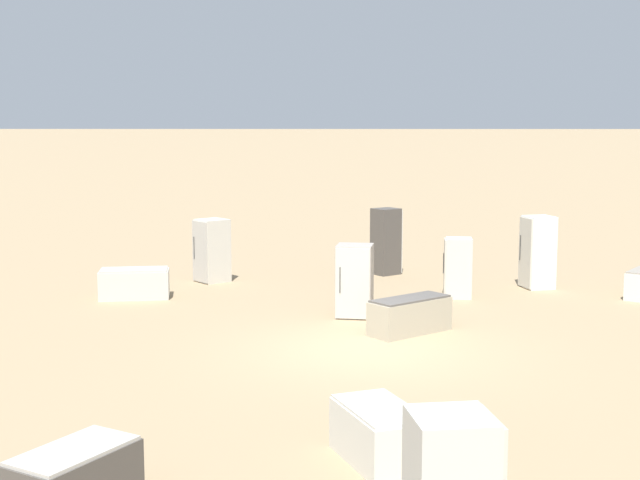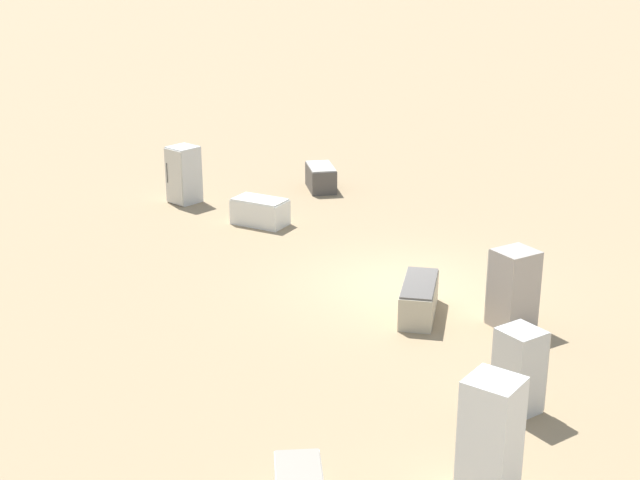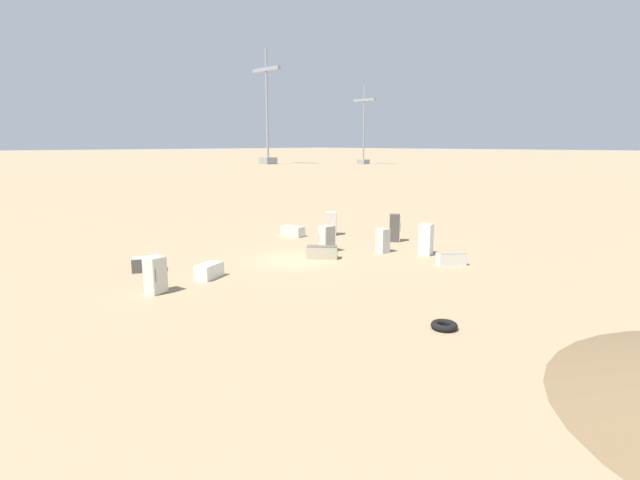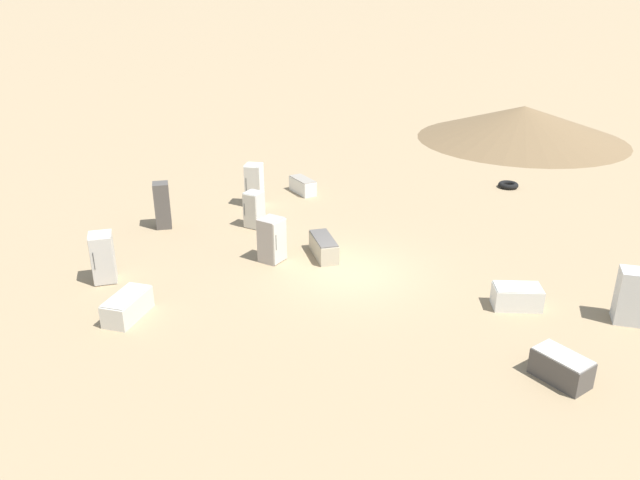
{
  "view_description": "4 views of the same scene",
  "coord_description": "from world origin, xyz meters",
  "px_view_note": "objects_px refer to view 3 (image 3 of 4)",
  "views": [
    {
      "loc": [
        -0.58,
        -16.24,
        4.25
      ],
      "look_at": [
        -0.94,
        0.94,
        1.96
      ],
      "focal_mm": 50.0,
      "sensor_mm": 36.0,
      "label": 1
    },
    {
      "loc": [
        12.98,
        13.13,
        7.53
      ],
      "look_at": [
        1.12,
        -1.49,
        0.9
      ],
      "focal_mm": 50.0,
      "sensor_mm": 36.0,
      "label": 2
    },
    {
      "loc": [
        20.57,
        -18.3,
        6.5
      ],
      "look_at": [
        1.07,
        1.05,
        1.15
      ],
      "focal_mm": 28.0,
      "sensor_mm": 36.0,
      "label": 3
    },
    {
      "loc": [
        -17.76,
        -7.1,
        9.37
      ],
      "look_at": [
        0.09,
        1.19,
        0.97
      ],
      "focal_mm": 35.0,
      "sensor_mm": 36.0,
      "label": 4
    }
  ],
  "objects_px": {
    "discarded_fridge_7": "(209,271)",
    "discarded_fridge_10": "(155,275)",
    "discarded_fridge_4": "(327,239)",
    "discarded_fridge_5": "(293,231)",
    "power_pylon_1": "(267,129)",
    "scrap_tire": "(444,326)",
    "discarded_fridge_2": "(395,228)",
    "discarded_fridge_8": "(322,252)",
    "power_pylon_0": "(364,140)",
    "discarded_fridge_6": "(331,223)",
    "discarded_fridge_0": "(426,239)",
    "discarded_fridge_3": "(451,259)",
    "discarded_fridge_9": "(147,264)",
    "discarded_fridge_1": "(383,241)"
  },
  "relations": [
    {
      "from": "discarded_fridge_7",
      "to": "discarded_fridge_10",
      "type": "bearing_deg",
      "value": 77.34
    },
    {
      "from": "discarded_fridge_4",
      "to": "discarded_fridge_5",
      "type": "height_order",
      "value": "discarded_fridge_4"
    },
    {
      "from": "power_pylon_1",
      "to": "scrap_tire",
      "type": "height_order",
      "value": "power_pylon_1"
    },
    {
      "from": "discarded_fridge_2",
      "to": "discarded_fridge_8",
      "type": "height_order",
      "value": "discarded_fridge_2"
    },
    {
      "from": "power_pylon_0",
      "to": "discarded_fridge_6",
      "type": "xyz_separation_m",
      "value": [
        78.57,
        -96.07,
        -6.57
      ]
    },
    {
      "from": "discarded_fridge_5",
      "to": "discarded_fridge_10",
      "type": "relative_size",
      "value": 1.07
    },
    {
      "from": "discarded_fridge_0",
      "to": "power_pylon_1",
      "type": "bearing_deg",
      "value": 40.51
    },
    {
      "from": "power_pylon_0",
      "to": "discarded_fridge_7",
      "type": "distance_m",
      "value": 136.63
    },
    {
      "from": "discarded_fridge_3",
      "to": "discarded_fridge_5",
      "type": "xyz_separation_m",
      "value": [
        -12.45,
        -0.39,
        0.01
      ]
    },
    {
      "from": "discarded_fridge_5",
      "to": "discarded_fridge_9",
      "type": "bearing_deg",
      "value": -178.88
    },
    {
      "from": "discarded_fridge_1",
      "to": "discarded_fridge_5",
      "type": "xyz_separation_m",
      "value": [
        -7.84,
        -0.27,
        -0.37
      ]
    },
    {
      "from": "discarded_fridge_2",
      "to": "discarded_fridge_6",
      "type": "distance_m",
      "value": 4.88
    },
    {
      "from": "power_pylon_1",
      "to": "power_pylon_0",
      "type": "bearing_deg",
      "value": 45.17
    },
    {
      "from": "discarded_fridge_2",
      "to": "scrap_tire",
      "type": "xyz_separation_m",
      "value": [
        10.99,
        -11.73,
        -0.8
      ]
    },
    {
      "from": "power_pylon_1",
      "to": "discarded_fridge_3",
      "type": "relative_size",
      "value": 21.34
    },
    {
      "from": "discarded_fridge_6",
      "to": "discarded_fridge_8",
      "type": "bearing_deg",
      "value": 179.21
    },
    {
      "from": "scrap_tire",
      "to": "discarded_fridge_5",
      "type": "bearing_deg",
      "value": 154.68
    },
    {
      "from": "discarded_fridge_0",
      "to": "discarded_fridge_2",
      "type": "relative_size",
      "value": 1.0
    },
    {
      "from": "discarded_fridge_10",
      "to": "scrap_tire",
      "type": "height_order",
      "value": "discarded_fridge_10"
    },
    {
      "from": "discarded_fridge_3",
      "to": "discarded_fridge_0",
      "type": "bearing_deg",
      "value": 8.7
    },
    {
      "from": "power_pylon_0",
      "to": "discarded_fridge_8",
      "type": "distance_m",
      "value": 131.8
    },
    {
      "from": "discarded_fridge_4",
      "to": "discarded_fridge_10",
      "type": "distance_m",
      "value": 11.45
    },
    {
      "from": "scrap_tire",
      "to": "power_pylon_1",
      "type": "bearing_deg",
      "value": 143.56
    },
    {
      "from": "discarded_fridge_6",
      "to": "discarded_fridge_1",
      "type": "bearing_deg",
      "value": -148.65
    },
    {
      "from": "discarded_fridge_4",
      "to": "discarded_fridge_10",
      "type": "bearing_deg",
      "value": 101.07
    },
    {
      "from": "discarded_fridge_3",
      "to": "scrap_tire",
      "type": "distance_m",
      "value": 9.83
    },
    {
      "from": "discarded_fridge_1",
      "to": "discarded_fridge_8",
      "type": "relative_size",
      "value": 0.81
    },
    {
      "from": "discarded_fridge_10",
      "to": "power_pylon_1",
      "type": "bearing_deg",
      "value": -140.07
    },
    {
      "from": "discarded_fridge_1",
      "to": "scrap_tire",
      "type": "height_order",
      "value": "discarded_fridge_1"
    },
    {
      "from": "discarded_fridge_10",
      "to": "discarded_fridge_7",
      "type": "bearing_deg",
      "value": -179.5
    },
    {
      "from": "discarded_fridge_6",
      "to": "scrap_tire",
      "type": "bearing_deg",
      "value": -164.46
    },
    {
      "from": "discarded_fridge_9",
      "to": "discarded_fridge_1",
      "type": "bearing_deg",
      "value": 94.04
    },
    {
      "from": "discarded_fridge_1",
      "to": "power_pylon_1",
      "type": "bearing_deg",
      "value": 58.77
    },
    {
      "from": "scrap_tire",
      "to": "discarded_fridge_7",
      "type": "bearing_deg",
      "value": -169.56
    },
    {
      "from": "discarded_fridge_3",
      "to": "discarded_fridge_5",
      "type": "height_order",
      "value": "discarded_fridge_5"
    },
    {
      "from": "discarded_fridge_1",
      "to": "discarded_fridge_7",
      "type": "relative_size",
      "value": 0.9
    },
    {
      "from": "discarded_fridge_7",
      "to": "discarded_fridge_10",
      "type": "height_order",
      "value": "discarded_fridge_10"
    },
    {
      "from": "power_pylon_1",
      "to": "scrap_tire",
      "type": "bearing_deg",
      "value": -36.44
    },
    {
      "from": "discarded_fridge_1",
      "to": "discarded_fridge_5",
      "type": "bearing_deg",
      "value": 96.67
    },
    {
      "from": "discarded_fridge_10",
      "to": "discarded_fridge_8",
      "type": "bearing_deg",
      "value": 168.52
    },
    {
      "from": "discarded_fridge_9",
      "to": "discarded_fridge_10",
      "type": "xyz_separation_m",
      "value": [
        3.9,
        -1.45,
        0.45
      ]
    },
    {
      "from": "discarded_fridge_9",
      "to": "scrap_tire",
      "type": "bearing_deg",
      "value": 43.21
    },
    {
      "from": "power_pylon_0",
      "to": "discarded_fridge_0",
      "type": "bearing_deg",
      "value": -48.04
    },
    {
      "from": "discarded_fridge_6",
      "to": "discarded_fridge_0",
      "type": "bearing_deg",
      "value": -135.78
    },
    {
      "from": "power_pylon_1",
      "to": "discarded_fridge_7",
      "type": "bearing_deg",
      "value": -40.14
    },
    {
      "from": "discarded_fridge_9",
      "to": "discarded_fridge_10",
      "type": "distance_m",
      "value": 4.18
    },
    {
      "from": "discarded_fridge_5",
      "to": "discarded_fridge_9",
      "type": "relative_size",
      "value": 1.1
    },
    {
      "from": "discarded_fridge_1",
      "to": "scrap_tire",
      "type": "xyz_separation_m",
      "value": [
        9.43,
        -8.44,
        -0.6
      ]
    },
    {
      "from": "discarded_fridge_1",
      "to": "scrap_tire",
      "type": "bearing_deg",
      "value": -127.15
    },
    {
      "from": "discarded_fridge_3",
      "to": "discarded_fridge_4",
      "type": "height_order",
      "value": "discarded_fridge_4"
    }
  ]
}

